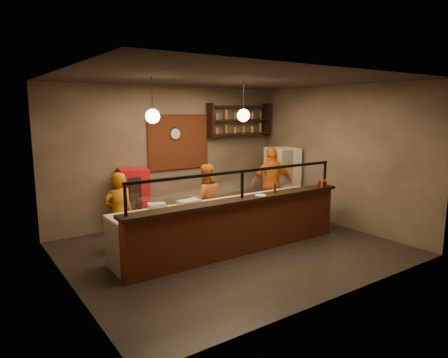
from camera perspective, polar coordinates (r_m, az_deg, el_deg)
floor at (r=7.85m, az=1.19°, el=-9.93°), size 6.00×6.00×0.00m
ceiling at (r=7.41m, az=1.28°, el=14.06°), size 6.00×6.00×0.00m
wall_back at (r=9.58m, az=-7.59°, el=3.43°), size 6.00×0.00×6.00m
wall_left at (r=6.22m, az=-21.76°, el=-0.63°), size 0.00×5.00×5.00m
wall_right at (r=9.53m, az=16.03°, el=3.10°), size 0.00×5.00×5.00m
wall_front at (r=5.66m, az=16.25°, el=-1.29°), size 6.00×0.00×6.00m
brick_patch at (r=9.62m, az=-6.48°, el=5.27°), size 1.60×0.04×1.30m
service_counter at (r=7.47m, az=2.56°, el=-6.95°), size 4.60×0.25×1.00m
counter_ledge at (r=7.33m, az=2.59°, el=-2.98°), size 4.70×0.37×0.06m
worktop_cabinet at (r=7.87m, az=0.34°, el=-6.61°), size 4.60×0.75×0.85m
worktop at (r=7.76m, az=0.34°, el=-3.42°), size 4.60×0.75×0.05m
sneeze_guard at (r=7.26m, az=2.61°, el=-0.36°), size 4.50×0.05×0.52m
wall_shelving at (r=10.39m, az=2.24°, el=8.42°), size 1.84×0.28×0.85m
wall_clock at (r=9.55m, az=-7.01°, el=6.43°), size 0.30×0.04×0.30m
pendant_left at (r=6.80m, az=-10.17°, el=8.82°), size 0.24×0.24×0.77m
pendant_right at (r=7.79m, az=2.80°, el=9.07°), size 0.24×0.24×0.77m
cook_left at (r=7.72m, az=-14.83°, el=-4.67°), size 0.56×0.37×1.53m
cook_mid at (r=8.49m, az=-2.67°, el=-3.00°), size 0.87×0.76×1.54m
cook_right at (r=9.77m, az=6.84°, el=-0.66°), size 1.13×0.83×1.77m
fridge at (r=10.31m, az=8.28°, el=-0.31°), size 0.84×0.80×1.72m
red_cooler at (r=8.97m, az=-12.67°, el=-2.98°), size 0.70×0.66×1.41m
pizza_dough at (r=8.21m, az=4.42°, el=-2.48°), size 0.52×0.52×0.01m
prep_tub_a at (r=7.08m, az=-9.58°, el=-4.04°), size 0.35×0.31×0.15m
prep_tub_b at (r=7.29m, az=-4.66°, el=-3.53°), size 0.33×0.28×0.15m
prep_tub_c at (r=7.21m, az=-5.24°, el=-3.65°), size 0.34×0.28×0.16m
rolling_pin at (r=7.33m, az=-7.01°, el=-3.83°), size 0.37×0.14×0.06m
condiment_caddy at (r=8.73m, az=13.91°, el=-0.68°), size 0.18×0.16×0.09m
pepper_mill at (r=7.84m, az=7.27°, el=-1.30°), size 0.05×0.05×0.18m
small_plate at (r=7.56m, az=5.25°, el=-2.34°), size 0.23×0.23×0.01m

